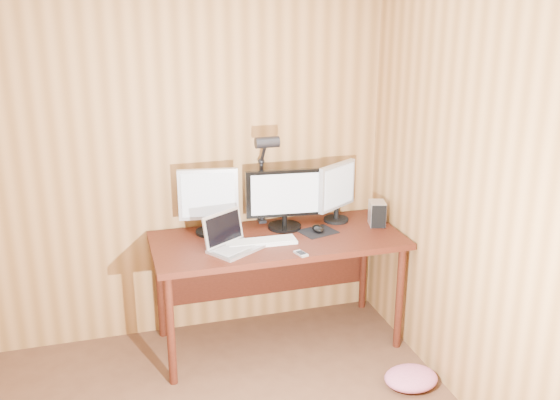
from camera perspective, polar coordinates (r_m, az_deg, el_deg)
name	(u,v)px	position (r m, az deg, el deg)	size (l,w,h in m)	color
room_shell	(147,300)	(2.18, -12.03, -8.90)	(4.00, 4.00, 4.00)	#563421
desk	(275,251)	(4.11, -0.48, -4.68)	(1.60, 0.70, 0.75)	#41170D
monitor_center	(285,198)	(4.10, 0.42, 0.14)	(0.51, 0.22, 0.40)	black
monitor_left	(208,199)	(4.02, -6.57, 0.06)	(0.38, 0.18, 0.43)	black
monitor_right	(337,191)	(4.24, 5.24, 0.86)	(0.32, 0.22, 0.41)	black
laptop	(230,240)	(3.83, -4.55, -3.68)	(0.39, 0.37, 0.22)	silver
keyboard	(261,242)	(3.91, -1.77, -3.85)	(0.45, 0.15, 0.02)	white
mousepad	(318,232)	(4.10, 3.48, -2.90)	(0.23, 0.18, 0.00)	black
mouse	(318,229)	(4.10, 3.48, -2.62)	(0.07, 0.11, 0.04)	black
hard_drive	(377,213)	(4.25, 8.87, -1.22)	(0.14, 0.17, 0.16)	silver
phone	(301,254)	(3.75, 1.93, -4.91)	(0.07, 0.11, 0.01)	silver
speaker	(377,211)	(4.36, 8.82, -0.97)	(0.05, 0.05, 0.12)	black
desk_lamp	(265,167)	(4.07, -1.42, 3.06)	(0.15, 0.22, 0.67)	black
fabric_pile	(411,378)	(3.95, 11.89, -15.66)	(0.33, 0.27, 0.10)	#C35E7F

